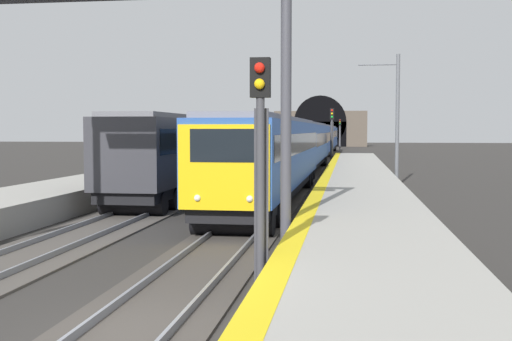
# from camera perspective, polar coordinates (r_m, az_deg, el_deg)

# --- Properties ---
(ground_plane) EXTENTS (320.00, 320.00, 0.00)m
(ground_plane) POSITION_cam_1_polar(r_m,az_deg,el_deg) (10.92, -11.28, -14.20)
(ground_plane) COLOR #302D2B
(platform_right) EXTENTS (112.00, 3.79, 0.97)m
(platform_right) POSITION_cam_1_polar(r_m,az_deg,el_deg) (10.20, 10.81, -12.64)
(platform_right) COLOR #9E9B93
(platform_right) RESTS_ON ground_plane
(platform_right_edge_strip) EXTENTS (112.00, 0.50, 0.01)m
(platform_right_edge_strip) POSITION_cam_1_polar(r_m,az_deg,el_deg) (10.13, 1.37, -9.82)
(platform_right_edge_strip) COLOR yellow
(platform_right_edge_strip) RESTS_ON platform_right
(track_main_line) EXTENTS (160.00, 2.67, 0.21)m
(track_main_line) POSITION_cam_1_polar(r_m,az_deg,el_deg) (10.91, -11.28, -13.99)
(track_main_line) COLOR #423D38
(track_main_line) RESTS_ON ground_plane
(train_main_approaching) EXTENTS (85.63, 3.03, 3.89)m
(train_main_approaching) POSITION_cam_1_polar(r_m,az_deg,el_deg) (61.17, 5.05, 2.60)
(train_main_approaching) COLOR #264C99
(train_main_approaching) RESTS_ON ground_plane
(train_adjacent_platform) EXTENTS (63.07, 2.84, 4.92)m
(train_adjacent_platform) POSITION_cam_1_polar(r_m,az_deg,el_deg) (54.43, -0.41, 2.59)
(train_adjacent_platform) COLOR #333338
(train_adjacent_platform) RESTS_ON ground_plane
(railway_signal_near) EXTENTS (0.39, 0.38, 4.69)m
(railway_signal_near) POSITION_cam_1_polar(r_m,az_deg,el_deg) (12.24, 0.40, 1.03)
(railway_signal_near) COLOR #38383D
(railway_signal_near) RESTS_ON ground_plane
(railway_signal_mid) EXTENTS (0.39, 0.38, 5.34)m
(railway_signal_mid) POSITION_cam_1_polar(r_m,az_deg,el_deg) (60.62, 6.77, 3.52)
(railway_signal_mid) COLOR #38383D
(railway_signal_mid) RESTS_ON ground_plane
(railway_signal_far) EXTENTS (0.39, 0.38, 5.14)m
(railway_signal_far) POSITION_cam_1_polar(r_m,az_deg,el_deg) (108.22, 7.47, 3.49)
(railway_signal_far) COLOR #4C4C54
(railway_signal_far) RESTS_ON ground_plane
(overhead_signal_gantry) EXTENTS (0.70, 8.81, 7.67)m
(overhead_signal_gantry) POSITION_cam_1_polar(r_m,az_deg,el_deg) (17.72, -11.43, 11.43)
(overhead_signal_gantry) COLOR #3F3F47
(overhead_signal_gantry) RESTS_ON ground_plane
(tunnel_portal) EXTENTS (2.75, 18.50, 10.36)m
(tunnel_portal) POSITION_cam_1_polar(r_m,az_deg,el_deg) (129.42, 5.75, 3.73)
(tunnel_portal) COLOR #51473D
(tunnel_portal) RESTS_ON ground_plane
(catenary_mast_near) EXTENTS (0.22, 2.42, 7.75)m
(catenary_mast_near) POSITION_cam_1_polar(r_m,az_deg,el_deg) (38.61, 12.40, 4.55)
(catenary_mast_near) COLOR #595B60
(catenary_mast_near) RESTS_ON ground_plane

